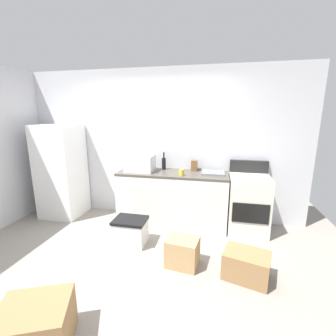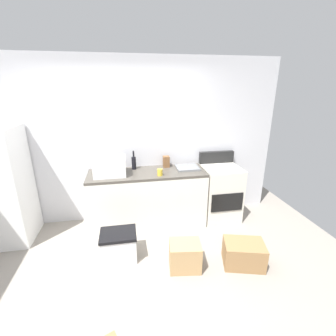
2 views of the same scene
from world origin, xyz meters
TOP-DOWN VIEW (x-y plane):
  - ground_plane at (0.00, 0.00)m, footprint 6.00×6.00m
  - wall_back at (0.00, 1.55)m, footprint 5.00×0.10m
  - kitchen_counter at (0.30, 1.20)m, footprint 1.80×0.60m
  - refrigerator at (-1.75, 1.15)m, footprint 0.68×0.66m
  - stove_oven at (1.52, 1.21)m, footprint 0.60×0.61m
  - microwave at (-0.25, 1.17)m, footprint 0.46×0.34m
  - sink_basin at (0.95, 1.25)m, footprint 0.36×0.32m
  - wine_bottle at (0.11, 1.38)m, footprint 0.07×0.07m
  - coffee_mug at (0.47, 1.02)m, footprint 0.08×0.08m
  - knife_block at (0.63, 1.39)m, footprint 0.10×0.10m
  - cardboard_box_large at (1.38, 0.02)m, footprint 0.57×0.47m
  - cardboard_box_medium at (0.64, 0.10)m, footprint 0.42×0.35m
  - cardboard_box_small at (-0.32, -1.19)m, footprint 0.66×0.62m
  - storage_bin at (-0.16, 0.43)m, footprint 0.46×0.36m

SIDE VIEW (x-z plane):
  - ground_plane at x=0.00m, z-range 0.00..0.00m
  - cardboard_box_large at x=1.38m, z-range 0.00..0.31m
  - cardboard_box_medium at x=0.64m, z-range 0.00..0.35m
  - storage_bin at x=-0.16m, z-range 0.00..0.38m
  - cardboard_box_small at x=-0.32m, z-range 0.00..0.39m
  - kitchen_counter at x=0.30m, z-range 0.00..0.90m
  - stove_oven at x=1.52m, z-range -0.08..1.02m
  - refrigerator at x=-1.75m, z-range 0.00..1.66m
  - sink_basin at x=0.95m, z-range 0.90..0.93m
  - coffee_mug at x=0.47m, z-range 0.90..1.00m
  - knife_block at x=0.63m, z-range 0.90..1.08m
  - wine_bottle at x=0.11m, z-range 0.86..1.16m
  - microwave at x=-0.25m, z-range 0.90..1.17m
  - wall_back at x=0.00m, z-range 0.00..2.60m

